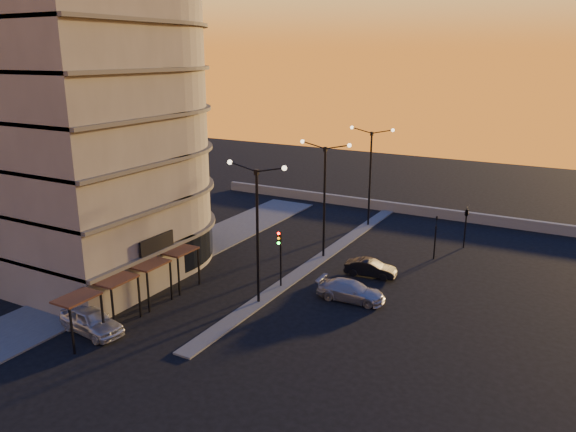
# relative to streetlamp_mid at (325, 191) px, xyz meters

# --- Properties ---
(ground) EXTENTS (120.00, 120.00, 0.00)m
(ground) POSITION_rel_streetlamp_mid_xyz_m (0.00, -10.00, -5.59)
(ground) COLOR black
(ground) RESTS_ON ground
(sidewalk_west) EXTENTS (5.00, 40.00, 0.12)m
(sidewalk_west) POSITION_rel_streetlamp_mid_xyz_m (-10.50, -6.00, -5.53)
(sidewalk_west) COLOR #4A4A48
(sidewalk_west) RESTS_ON ground
(median) EXTENTS (1.20, 36.00, 0.12)m
(median) POSITION_rel_streetlamp_mid_xyz_m (0.00, 0.00, -5.53)
(median) COLOR #4A4A48
(median) RESTS_ON ground
(parapet) EXTENTS (44.00, 0.50, 1.00)m
(parapet) POSITION_rel_streetlamp_mid_xyz_m (2.00, 16.00, -5.09)
(parapet) COLOR slate
(parapet) RESTS_ON ground
(building) EXTENTS (14.35, 17.08, 25.00)m
(building) POSITION_rel_streetlamp_mid_xyz_m (-14.00, -9.97, 6.32)
(building) COLOR #655F59
(building) RESTS_ON ground
(streetlamp_near) EXTENTS (4.32, 0.32, 9.51)m
(streetlamp_near) POSITION_rel_streetlamp_mid_xyz_m (0.00, -10.00, 0.00)
(streetlamp_near) COLOR black
(streetlamp_near) RESTS_ON ground
(streetlamp_mid) EXTENTS (4.32, 0.32, 9.51)m
(streetlamp_mid) POSITION_rel_streetlamp_mid_xyz_m (0.00, 0.00, 0.00)
(streetlamp_mid) COLOR black
(streetlamp_mid) RESTS_ON ground
(streetlamp_far) EXTENTS (4.32, 0.32, 9.51)m
(streetlamp_far) POSITION_rel_streetlamp_mid_xyz_m (0.00, 10.00, 0.00)
(streetlamp_far) COLOR black
(streetlamp_far) RESTS_ON ground
(traffic_light_main) EXTENTS (0.28, 0.44, 4.25)m
(traffic_light_main) POSITION_rel_streetlamp_mid_xyz_m (0.00, -7.13, -2.70)
(traffic_light_main) COLOR black
(traffic_light_main) RESTS_ON ground
(signal_east_a) EXTENTS (0.13, 0.16, 3.60)m
(signal_east_a) POSITION_rel_streetlamp_mid_xyz_m (8.00, 4.00, -3.66)
(signal_east_a) COLOR black
(signal_east_a) RESTS_ON ground
(signal_east_b) EXTENTS (0.42, 1.99, 3.60)m
(signal_east_b) POSITION_rel_streetlamp_mid_xyz_m (9.50, 8.00, -2.49)
(signal_east_b) COLOR black
(signal_east_b) RESTS_ON ground
(car_hatchback) EXTENTS (4.69, 2.36, 1.53)m
(car_hatchback) POSITION_rel_streetlamp_mid_xyz_m (-6.50, -18.33, -4.83)
(car_hatchback) COLOR #B8BBC0
(car_hatchback) RESTS_ON ground
(car_sedan) EXTENTS (3.94, 1.78, 1.26)m
(car_sedan) POSITION_rel_streetlamp_mid_xyz_m (4.82, -1.94, -4.96)
(car_sedan) COLOR black
(car_sedan) RESTS_ON ground
(car_wagon) EXTENTS (4.72, 2.15, 1.34)m
(car_wagon) POSITION_rel_streetlamp_mid_xyz_m (5.21, -6.58, -4.92)
(car_wagon) COLOR #9B9DA3
(car_wagon) RESTS_ON ground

